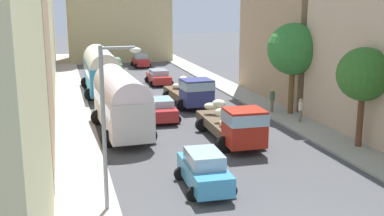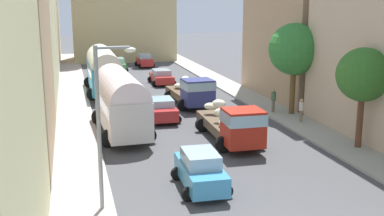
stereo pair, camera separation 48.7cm
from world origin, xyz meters
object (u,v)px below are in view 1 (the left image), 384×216
Objects in this scene: cargo_truck_0 at (234,124)px; car_4 at (114,65)px; streetlamp_near at (109,116)px; pedestrian_0 at (272,100)px; parked_bus_0 at (121,100)px; car_0 at (159,77)px; cargo_truck_1 at (191,91)px; car_1 at (141,61)px; car_2 at (204,170)px; pedestrian_1 at (301,109)px; parked_bus_1 at (101,69)px; car_3 at (161,109)px.

cargo_truck_0 is 30.87m from car_4.
pedestrian_0 is at bearing 46.03° from streetlamp_near.
car_0 is at bearing 70.99° from parked_bus_0.
cargo_truck_1 is 3.64× the size of pedestrian_0.
car_2 is (-3.73, -39.32, 0.02)m from car_1.
cargo_truck_1 is 1.78× the size of car_1.
pedestrian_1 reaches higher than car_4.
parked_bus_1 reaches higher than car_0.
car_1 is 0.92× the size of car_3.
pedestrian_0 is 0.28× the size of streetlamp_near.
car_0 is at bearing -91.42° from car_1.
cargo_truck_1 reaches higher than car_1.
car_0 is at bearing 110.83° from pedestrian_0.
streetlamp_near is at bearing -162.81° from car_2.
car_0 is at bearing -71.85° from car_4.
streetlamp_near is (-4.88, -13.83, 3.10)m from car_3.
pedestrian_0 reaches higher than car_1.
car_4 is (-3.54, -2.82, -0.04)m from car_1.
car_3 is 8.21m from pedestrian_0.
parked_bus_0 is 11.95m from pedestrian_1.
cargo_truck_0 is 1.13× the size of streetlamp_near.
car_4 is at bearing 84.50° from parked_bus_0.
car_2 is 0.95× the size of car_4.
streetlamp_near reaches higher than car_1.
pedestrian_0 is (5.33, 6.44, -0.19)m from cargo_truck_0.
car_2 is at bearing -121.49° from cargo_truck_0.
pedestrian_1 is (6.08, -17.58, 0.27)m from car_0.
cargo_truck_0 reaches higher than car_2.
pedestrian_0 is (5.17, -27.06, 0.23)m from car_1.
parked_bus_1 reaches higher than pedestrian_1.
parked_bus_0 is at bearing -89.90° from parked_bus_1.
parked_bus_1 is 2.34× the size of car_0.
streetlamp_near reaches higher than parked_bus_0.
car_2 is at bearing -76.48° from parked_bus_0.
parked_bus_0 is 8.73m from cargo_truck_1.
cargo_truck_1 is 10.71m from car_0.
cargo_truck_1 is at bearing 129.61° from pedestrian_1.
streetlamp_near reaches higher than pedestrian_1.
pedestrian_1 is at bearing 37.19° from streetlamp_near.
car_1 is at bearing 89.71° from cargo_truck_0.
pedestrian_1 is (5.76, -30.24, 0.19)m from car_1.
parked_bus_1 is at bearing 95.79° from car_2.
car_1 is 27.55m from pedestrian_0.
pedestrian_1 is at bearing -21.45° from car_3.
parked_bus_0 is 2.02× the size of car_4.
pedestrian_0 reaches higher than car_3.
pedestrian_1 reaches higher than car_3.
pedestrian_1 is at bearing -3.72° from parked_bus_0.
car_2 reaches higher than car_3.
car_4 is 38.17m from streetlamp_near.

